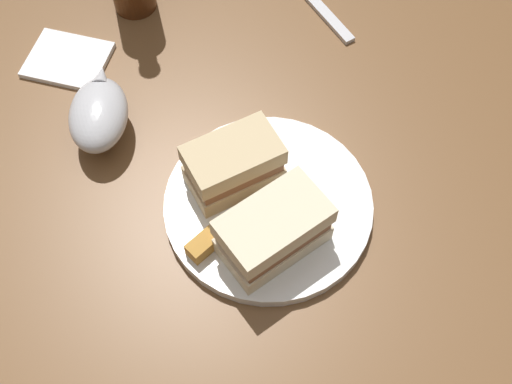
{
  "coord_description": "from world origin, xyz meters",
  "views": [
    {
      "loc": [
        -0.18,
        0.33,
        1.42
      ],
      "look_at": [
        -0.02,
        0.0,
        0.76
      ],
      "focal_mm": 43.88,
      "sensor_mm": 36.0,
      "label": 1
    }
  ],
  "objects_px": {
    "gravy_boat": "(99,114)",
    "napkin": "(68,60)",
    "fork": "(316,3)",
    "sandwich_half_right": "(273,230)",
    "sandwich_half_left": "(233,165)",
    "plate": "(267,207)"
  },
  "relations": [
    {
      "from": "gravy_boat",
      "to": "fork",
      "type": "relative_size",
      "value": 0.75
    },
    {
      "from": "sandwich_half_left",
      "to": "fork",
      "type": "height_order",
      "value": "sandwich_half_left"
    },
    {
      "from": "sandwich_half_left",
      "to": "plate",
      "type": "bearing_deg",
      "value": 166.33
    },
    {
      "from": "plate",
      "to": "sandwich_half_left",
      "type": "height_order",
      "value": "sandwich_half_left"
    },
    {
      "from": "napkin",
      "to": "plate",
      "type": "bearing_deg",
      "value": 166.1
    },
    {
      "from": "sandwich_half_right",
      "to": "gravy_boat",
      "type": "distance_m",
      "value": 0.28
    },
    {
      "from": "sandwich_half_right",
      "to": "gravy_boat",
      "type": "xyz_separation_m",
      "value": [
        0.27,
        -0.05,
        -0.01
      ]
    },
    {
      "from": "sandwich_half_right",
      "to": "fork",
      "type": "distance_m",
      "value": 0.41
    },
    {
      "from": "fork",
      "to": "sandwich_half_right",
      "type": "bearing_deg",
      "value": -41.33
    },
    {
      "from": "gravy_boat",
      "to": "fork",
      "type": "xyz_separation_m",
      "value": [
        -0.16,
        -0.34,
        -0.04
      ]
    },
    {
      "from": "plate",
      "to": "sandwich_half_right",
      "type": "height_order",
      "value": "sandwich_half_right"
    },
    {
      "from": "napkin",
      "to": "sandwich_half_right",
      "type": "bearing_deg",
      "value": 160.92
    },
    {
      "from": "sandwich_half_left",
      "to": "gravy_boat",
      "type": "distance_m",
      "value": 0.19
    },
    {
      "from": "sandwich_half_left",
      "to": "sandwich_half_right",
      "type": "relative_size",
      "value": 0.91
    },
    {
      "from": "sandwich_half_right",
      "to": "napkin",
      "type": "height_order",
      "value": "sandwich_half_right"
    },
    {
      "from": "plate",
      "to": "napkin",
      "type": "height_order",
      "value": "plate"
    },
    {
      "from": "sandwich_half_right",
      "to": "fork",
      "type": "relative_size",
      "value": 0.78
    },
    {
      "from": "gravy_boat",
      "to": "sandwich_half_left",
      "type": "bearing_deg",
      "value": -179.02
    },
    {
      "from": "sandwich_half_right",
      "to": "fork",
      "type": "xyz_separation_m",
      "value": [
        0.12,
        -0.39,
        -0.05
      ]
    },
    {
      "from": "sandwich_half_left",
      "to": "sandwich_half_right",
      "type": "bearing_deg",
      "value": 144.38
    },
    {
      "from": "gravy_boat",
      "to": "napkin",
      "type": "distance_m",
      "value": 0.14
    },
    {
      "from": "plate",
      "to": "sandwich_half_left",
      "type": "distance_m",
      "value": 0.07
    }
  ]
}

